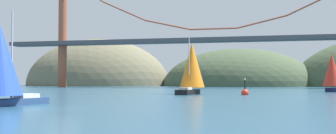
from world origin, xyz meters
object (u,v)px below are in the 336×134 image
object	(u,v)px
sailboat_orange_sail	(192,67)
sailboat_blue_spinnaker	(0,61)
sailboat_scarlet_sail	(333,72)
channel_buoy	(245,92)

from	to	relation	value
sailboat_orange_sail	sailboat_blue_spinnaker	bearing A→B (deg)	-106.78
sailboat_scarlet_sail	channel_buoy	size ratio (longest dim) A/B	2.96
sailboat_orange_sail	channel_buoy	world-z (taller)	sailboat_orange_sail
sailboat_orange_sail	sailboat_blue_spinnaker	size ratio (longest dim) A/B	1.09
sailboat_orange_sail	sailboat_scarlet_sail	xyz separation A→B (m)	(23.18, 17.87, -0.43)
sailboat_scarlet_sail	sailboat_orange_sail	bearing A→B (deg)	-142.37
sailboat_blue_spinnaker	sailboat_orange_sail	bearing A→B (deg)	73.22
sailboat_orange_sail	channel_buoy	distance (m)	9.08
channel_buoy	sailboat_scarlet_sail	bearing A→B (deg)	52.15
sailboat_orange_sail	sailboat_scarlet_sail	size ratio (longest dim) A/B	1.09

